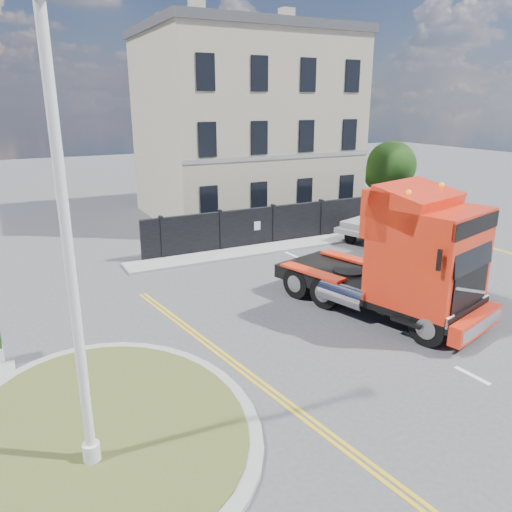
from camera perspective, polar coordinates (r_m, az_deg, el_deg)
ground at (r=17.24m, az=4.83°, el=-7.44°), size 120.00×120.00×0.00m
traffic_island at (r=12.52m, az=-16.69°, el=-18.09°), size 6.80×6.80×0.17m
hoarding_fence at (r=27.50m, az=6.62°, el=4.11°), size 18.80×0.25×2.00m
georgian_building at (r=33.07m, az=-1.35°, el=14.76°), size 12.30×10.30×12.80m
tree at (r=34.32m, az=14.92°, el=9.72°), size 3.20×3.20×4.80m
pavement_far at (r=26.70m, az=6.63°, el=1.63°), size 20.00×1.60×0.12m
truck at (r=17.46m, az=16.82°, el=-0.67°), size 4.79×8.06×4.54m
flatbed_pickup at (r=25.37m, az=16.02°, el=2.69°), size 3.45×5.39×2.06m
lamppost_island at (r=9.51m, az=-20.65°, el=0.45°), size 0.27×0.55×8.85m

